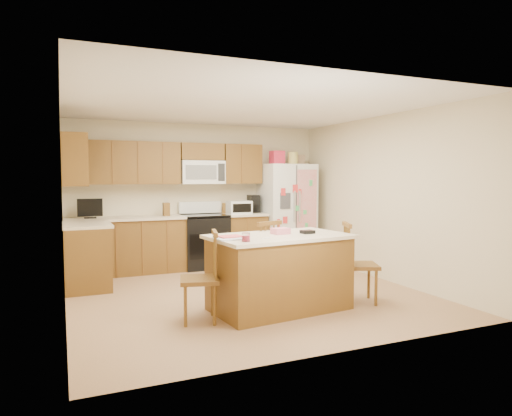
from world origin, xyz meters
name	(u,v)px	position (x,y,z in m)	size (l,w,h in m)	color
ground	(246,293)	(0.00, 0.00, 0.00)	(4.50, 4.50, 0.00)	olive
room_shell	(246,187)	(0.00, 0.00, 1.44)	(4.60, 4.60, 2.52)	beige
cabinetry	(148,218)	(-0.98, 1.79, 0.91)	(3.36, 1.56, 2.15)	brown
stove	(204,240)	(0.00, 1.94, 0.47)	(0.76, 0.65, 1.13)	black
refrigerator	(287,212)	(1.57, 1.87, 0.92)	(0.90, 0.79, 2.04)	white
island	(279,272)	(0.09, -0.84, 0.45)	(1.72, 1.13, 0.98)	brown
windsor_chair_left	(202,279)	(-0.88, -0.90, 0.47)	(0.50, 0.51, 0.99)	brown
windsor_chair_back	(262,261)	(0.13, -0.23, 0.48)	(0.55, 0.53, 1.01)	brown
windsor_chair_right	(358,265)	(1.14, -0.95, 0.47)	(0.55, 0.56, 1.00)	brown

